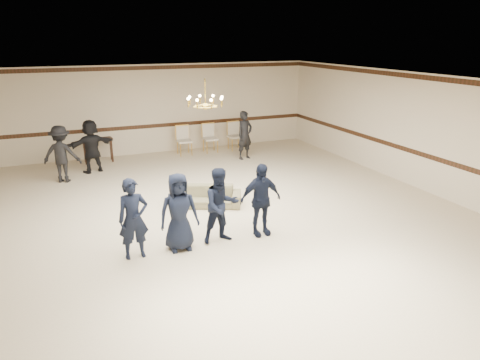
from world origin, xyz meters
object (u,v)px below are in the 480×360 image
(boy_c, at_px, (221,206))
(adult_mid, at_px, (91,146))
(adult_left, at_px, (61,154))
(adult_right, at_px, (245,135))
(boy_a, at_px, (133,219))
(boy_d, at_px, (260,200))
(banquet_chair_left, at_px, (184,141))
(settee, at_px, (207,196))
(boy_b, at_px, (179,212))
(banquet_chair_right, at_px, (235,136))
(chandelier, at_px, (205,93))
(console_table, at_px, (98,150))
(banquet_chair_mid, at_px, (210,138))

(boy_c, bearing_deg, adult_mid, 105.11)
(adult_left, relative_size, adult_right, 1.00)
(boy_a, height_order, boy_d, same)
(boy_d, distance_m, adult_mid, 6.94)
(boy_c, height_order, banquet_chair_left, boy_c)
(boy_a, distance_m, settee, 3.07)
(boy_b, relative_size, banquet_chair_left, 1.54)
(settee, bearing_deg, adult_mid, 144.18)
(banquet_chair_left, bearing_deg, adult_mid, -162.43)
(banquet_chair_left, distance_m, banquet_chair_right, 2.00)
(boy_c, relative_size, adult_left, 0.95)
(settee, height_order, adult_mid, adult_mid)
(chandelier, bearing_deg, adult_right, 55.11)
(boy_d, height_order, banquet_chair_left, boy_d)
(boy_a, distance_m, adult_left, 5.71)
(settee, height_order, adult_left, adult_left)
(adult_right, height_order, console_table, adult_right)
(adult_right, height_order, banquet_chair_left, adult_right)
(chandelier, distance_m, adult_mid, 5.30)
(boy_d, bearing_deg, boy_b, 179.72)
(boy_c, xyz_separation_m, banquet_chair_right, (3.27, 7.25, -0.28))
(adult_left, height_order, banquet_chair_mid, adult_left)
(chandelier, height_order, banquet_chair_right, chandelier)
(banquet_chair_left, bearing_deg, adult_right, -35.04)
(chandelier, distance_m, banquet_chair_mid, 6.03)
(adult_left, distance_m, adult_right, 6.01)
(console_table, bearing_deg, chandelier, -73.23)
(adult_left, bearing_deg, chandelier, 153.51)
(settee, height_order, adult_right, adult_right)
(banquet_chair_right, bearing_deg, console_table, 172.57)
(boy_c, xyz_separation_m, adult_right, (3.08, 5.90, 0.04))
(banquet_chair_left, distance_m, banquet_chair_mid, 1.00)
(adult_mid, xyz_separation_m, console_table, (0.28, 1.15, -0.43))
(adult_right, xyz_separation_m, banquet_chair_mid, (-0.82, 1.35, -0.32))
(adult_mid, xyz_separation_m, banquet_chair_left, (3.28, 0.95, -0.32))
(settee, relative_size, banquet_chair_right, 1.65)
(adult_left, bearing_deg, adult_mid, -121.31)
(settee, bearing_deg, boy_c, -75.77)
(chandelier, xyz_separation_m, adult_left, (-3.30, 3.57, -2.03))
(adult_right, bearing_deg, adult_left, 165.78)
(boy_d, relative_size, adult_right, 0.95)
(boy_b, height_order, adult_right, adult_right)
(settee, height_order, banquet_chair_left, banquet_chair_left)
(boy_a, relative_size, adult_left, 0.95)
(adult_mid, relative_size, banquet_chair_mid, 1.62)
(adult_right, xyz_separation_m, console_table, (-4.82, 1.55, -0.43))
(adult_left, distance_m, banquet_chair_mid, 5.45)
(boy_a, bearing_deg, console_table, 87.37)
(boy_b, xyz_separation_m, settee, (1.28, 2.09, -0.55))
(chandelier, height_order, adult_mid, chandelier)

